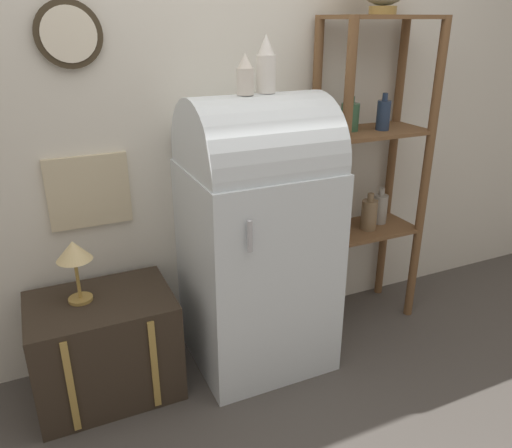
% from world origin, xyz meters
% --- Properties ---
extents(ground_plane, '(12.00, 12.00, 0.00)m').
position_xyz_m(ground_plane, '(0.00, 0.00, 0.00)').
color(ground_plane, '#4C4742').
extents(wall_back, '(7.00, 0.09, 2.70)m').
position_xyz_m(wall_back, '(-0.00, 0.57, 1.35)').
color(wall_back, silver).
rests_on(wall_back, ground_plane).
extents(refrigerator, '(0.68, 0.66, 1.42)m').
position_xyz_m(refrigerator, '(-0.00, 0.24, 0.74)').
color(refrigerator, silver).
rests_on(refrigerator, ground_plane).
extents(suitcase_trunk, '(0.66, 0.48, 0.52)m').
position_xyz_m(suitcase_trunk, '(-0.79, 0.27, 0.26)').
color(suitcase_trunk, '#33281E').
rests_on(suitcase_trunk, ground_plane).
extents(shelf_unit, '(0.61, 0.35, 1.75)m').
position_xyz_m(shelf_unit, '(0.76, 0.36, 0.98)').
color(shelf_unit, brown).
rests_on(shelf_unit, ground_plane).
extents(vase_left, '(0.08, 0.08, 0.18)m').
position_xyz_m(vase_left, '(-0.06, 0.22, 1.50)').
color(vase_left, silver).
rests_on(vase_left, refrigerator).
extents(vase_center, '(0.09, 0.09, 0.25)m').
position_xyz_m(vase_center, '(0.05, 0.25, 1.53)').
color(vase_center, white).
rests_on(vase_center, refrigerator).
extents(desk_lamp, '(0.16, 0.16, 0.30)m').
position_xyz_m(desk_lamp, '(-0.87, 0.31, 0.75)').
color(desk_lamp, '#AD8942').
rests_on(desk_lamp, suitcase_trunk).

